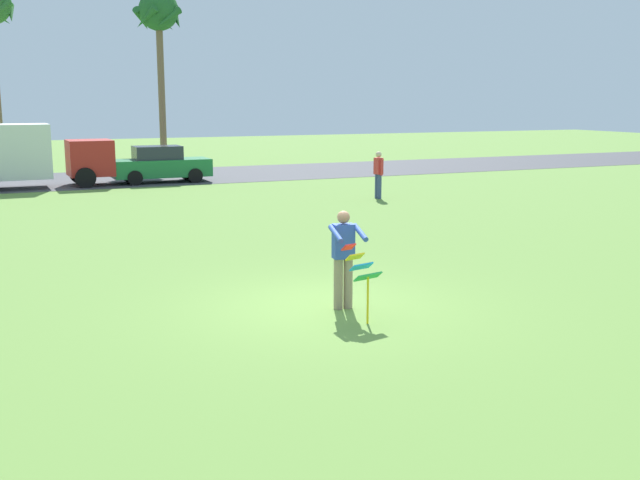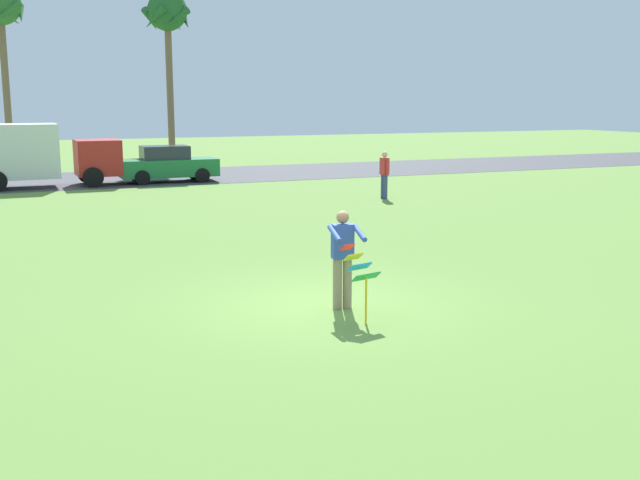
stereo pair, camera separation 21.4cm
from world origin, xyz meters
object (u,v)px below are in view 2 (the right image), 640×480
object	(u,v)px
person_kite_flyer	(343,256)
person_walker_near	(384,173)
kite_held	(360,270)
parked_truck_red_cab	(25,154)
parked_car_green	(168,165)
palm_tree_centre_far	(167,19)
palm_tree_right_near	(1,13)

from	to	relation	value
person_kite_flyer	person_walker_near	distance (m)	15.02
kite_held	parked_truck_red_cab	xyz separation A→B (m)	(-4.32, 22.50, 0.54)
person_walker_near	parked_truck_red_cab	bearing A→B (deg)	143.96
person_kite_flyer	parked_truck_red_cab	size ratio (longest dim) A/B	0.26
person_kite_flyer	parked_car_green	distance (m)	21.73
parked_car_green	person_walker_near	bearing A→B (deg)	-54.78
palm_tree_centre_far	parked_truck_red_cab	bearing A→B (deg)	-133.88
parked_truck_red_cab	palm_tree_right_near	size ratio (longest dim) A/B	0.72
person_walker_near	palm_tree_centre_far	bearing A→B (deg)	104.22
person_kite_flyer	parked_car_green	xyz separation A→B (m)	(1.45, 21.68, -0.18)
palm_tree_right_near	palm_tree_centre_far	size ratio (longest dim) A/B	1.01
person_kite_flyer	kite_held	distance (m)	0.83
parked_car_green	palm_tree_right_near	xyz separation A→B (m)	(-6.25, 9.62, 7.13)
kite_held	parked_truck_red_cab	bearing A→B (deg)	100.86
kite_held	parked_car_green	distance (m)	22.55
kite_held	palm_tree_centre_far	world-z (taller)	palm_tree_centre_far
person_kite_flyer	palm_tree_centre_far	bearing A→B (deg)	83.56
kite_held	person_walker_near	size ratio (longest dim) A/B	0.73
kite_held	palm_tree_right_near	world-z (taller)	palm_tree_right_near
person_kite_flyer	palm_tree_centre_far	distance (m)	30.70
kite_held	person_walker_near	world-z (taller)	person_walker_near
parked_car_green	palm_tree_centre_far	size ratio (longest dim) A/B	0.45
kite_held	palm_tree_centre_far	bearing A→B (deg)	83.60
parked_truck_red_cab	parked_car_green	distance (m)	5.87
kite_held	person_kite_flyer	bearing A→B (deg)	85.10
person_kite_flyer	parked_car_green	bearing A→B (deg)	86.18
kite_held	person_walker_near	distance (m)	15.77
kite_held	palm_tree_centre_far	distance (m)	31.52
palm_tree_centre_far	person_kite_flyer	bearing A→B (deg)	-96.44
parked_car_green	palm_tree_right_near	distance (m)	13.51
person_kite_flyer	parked_truck_red_cab	bearing A→B (deg)	101.44
palm_tree_right_near	kite_held	bearing A→B (deg)	-81.63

